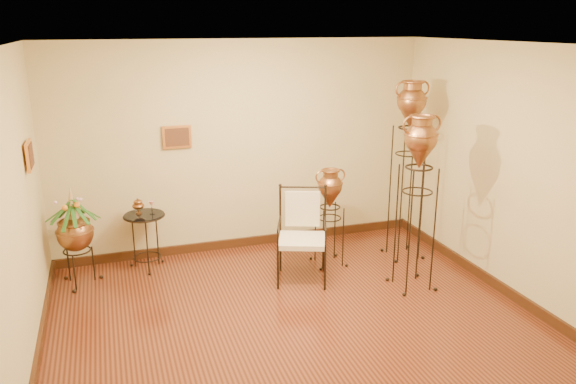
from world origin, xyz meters
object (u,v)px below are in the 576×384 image
object	(u,v)px
planter_urn	(75,229)
side_table	(146,240)
armchair	(302,237)
amphora_tall	(407,169)
amphora_mid	(417,202)

from	to	relation	value
planter_urn	side_table	world-z (taller)	planter_urn
armchair	planter_urn	bearing A→B (deg)	-175.59
planter_urn	armchair	size ratio (longest dim) A/B	1.10
amphora_tall	amphora_mid	distance (m)	0.94
armchair	amphora_tall	bearing A→B (deg)	31.86
planter_urn	armchair	world-z (taller)	planter_urn
planter_urn	amphora_mid	bearing A→B (deg)	-19.21
amphora_mid	planter_urn	world-z (taller)	amphora_mid
amphora_tall	planter_urn	world-z (taller)	amphora_tall
planter_urn	armchair	distance (m)	2.65
amphora_tall	armchair	size ratio (longest dim) A/B	2.09
planter_urn	side_table	distance (m)	0.89
armchair	side_table	bearing A→B (deg)	172.08
armchair	side_table	size ratio (longest dim) A/B	1.23
amphora_tall	planter_urn	bearing A→B (deg)	173.83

